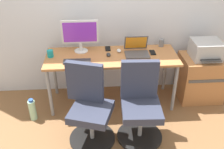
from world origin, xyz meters
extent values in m
plane|color=brown|center=(0.00, 0.00, 0.00)|extent=(5.28, 5.28, 0.00)
cube|color=silver|center=(0.00, 0.39, 1.30)|extent=(4.40, 0.04, 2.60)
cube|color=#B77542|center=(0.00, 0.00, 0.71)|extent=(1.72, 0.61, 0.03)
cylinder|color=gray|center=(-0.81, -0.26, 0.35)|extent=(0.04, 0.04, 0.70)
cylinder|color=gray|center=(0.81, -0.26, 0.35)|extent=(0.04, 0.04, 0.70)
cylinder|color=gray|center=(-0.81, 0.26, 0.35)|extent=(0.04, 0.04, 0.70)
cylinder|color=gray|center=(0.81, 0.26, 0.35)|extent=(0.04, 0.04, 0.70)
cylinder|color=black|center=(-0.28, -0.75, 0.01)|extent=(0.54, 0.54, 0.03)
cylinder|color=gray|center=(-0.28, -0.75, 0.20)|extent=(0.05, 0.05, 0.34)
cube|color=#33384C|center=(-0.28, -0.75, 0.41)|extent=(0.55, 0.55, 0.09)
cube|color=#33384C|center=(-0.34, -0.57, 0.70)|extent=(0.42, 0.19, 0.48)
cylinder|color=black|center=(0.28, -0.75, 0.01)|extent=(0.54, 0.54, 0.03)
cylinder|color=gray|center=(0.28, -0.75, 0.20)|extent=(0.05, 0.05, 0.34)
cube|color=#33384C|center=(0.28, -0.75, 0.41)|extent=(0.46, 0.46, 0.09)
cube|color=#33384C|center=(0.28, -0.56, 0.70)|extent=(0.42, 0.09, 0.48)
cube|color=#B77542|center=(1.27, 0.03, 0.32)|extent=(0.58, 0.49, 0.64)
cube|color=#4C4C4C|center=(1.27, -0.22, 0.42)|extent=(0.53, 0.01, 0.04)
cube|color=#B7B7B7|center=(1.27, 0.03, 0.76)|extent=(0.38, 0.34, 0.24)
cube|color=#262626|center=(1.27, -0.17, 0.70)|extent=(0.27, 0.06, 0.01)
cylinder|color=#A5D8B2|center=(-1.05, -0.32, 0.14)|extent=(0.09, 0.09, 0.28)
cylinder|color=#2D59B2|center=(-1.05, -0.32, 0.30)|extent=(0.06, 0.06, 0.03)
cylinder|color=silver|center=(-0.40, 0.17, 0.73)|extent=(0.18, 0.18, 0.01)
cylinder|color=silver|center=(-0.40, 0.17, 0.79)|extent=(0.04, 0.04, 0.11)
cube|color=silver|center=(-0.40, 0.17, 1.00)|extent=(0.48, 0.03, 0.31)
cube|color=purple|center=(-0.40, 0.15, 1.00)|extent=(0.43, 0.00, 0.26)
cube|color=#4C4C51|center=(0.33, -0.01, 0.74)|extent=(0.31, 0.22, 0.02)
cube|color=#4C4C51|center=(0.33, 0.13, 0.85)|extent=(0.31, 0.07, 0.20)
cube|color=orange|center=(0.33, 0.13, 0.85)|extent=(0.28, 0.05, 0.17)
cube|color=#2D2D2D|center=(-0.44, -0.14, 0.74)|extent=(0.34, 0.12, 0.02)
cube|color=#B7B7B7|center=(0.37, -0.23, 0.74)|extent=(0.34, 0.12, 0.02)
ellipsoid|color=#2D2D2D|center=(-0.04, 0.01, 0.74)|extent=(0.06, 0.10, 0.03)
ellipsoid|color=silver|center=(0.10, 0.12, 0.74)|extent=(0.06, 0.10, 0.03)
cylinder|color=teal|center=(-0.79, 0.03, 0.77)|extent=(0.08, 0.08, 0.09)
cylinder|color=slate|center=(0.71, 0.25, 0.78)|extent=(0.07, 0.07, 0.10)
cube|color=black|center=(0.55, 0.05, 0.73)|extent=(0.07, 0.14, 0.01)
cube|color=black|center=(-0.04, 0.21, 0.73)|extent=(0.07, 0.14, 0.01)
camera|label=1|loc=(-0.21, -3.03, 2.27)|focal=41.85mm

